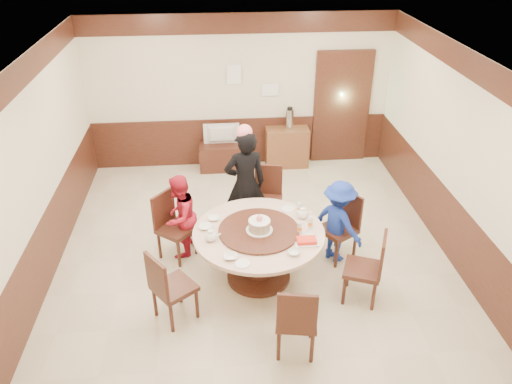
{
  "coord_description": "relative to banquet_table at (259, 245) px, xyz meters",
  "views": [
    {
      "loc": [
        -0.48,
        -5.76,
        4.35
      ],
      "look_at": [
        0.02,
        -0.13,
        1.1
      ],
      "focal_mm": 35.0,
      "sensor_mm": 36.0,
      "label": 1
    }
  ],
  "objects": [
    {
      "name": "room",
      "position": [
        -0.01,
        0.54,
        0.55
      ],
      "size": [
        6.0,
        6.04,
        2.84
      ],
      "color": "beige",
      "rests_on": "ground"
    },
    {
      "name": "banquet_table",
      "position": [
        0.0,
        0.0,
        0.0
      ],
      "size": [
        1.69,
        1.69,
        0.78
      ],
      "color": "#3D1C13",
      "rests_on": "ground"
    },
    {
      "name": "chair_0",
      "position": [
        1.16,
        0.39,
        -0.23
      ],
      "size": [
        0.61,
        0.61,
        0.97
      ],
      "rotation": [
        0.0,
        0.0,
        2.13
      ],
      "color": "#3D1C13",
      "rests_on": "ground"
    },
    {
      "name": "chair_1",
      "position": [
        0.25,
        1.24,
        -0.23
      ],
      "size": [
        0.52,
        0.52,
        0.97
      ],
      "rotation": [
        0.0,
        0.0,
        2.95
      ],
      "color": "#3D1C13",
      "rests_on": "ground"
    },
    {
      "name": "chair_2",
      "position": [
        -1.11,
        0.6,
        -0.23
      ],
      "size": [
        0.62,
        0.62,
        0.97
      ],
      "rotation": [
        0.0,
        0.0,
        4.04
      ],
      "color": "#3D1C13",
      "rests_on": "ground"
    },
    {
      "name": "chair_3",
      "position": [
        -1.08,
        -0.65,
        -0.23
      ],
      "size": [
        0.62,
        0.62,
        0.97
      ],
      "rotation": [
        0.0,
        0.0,
        5.35
      ],
      "color": "#3D1C13",
      "rests_on": "ground"
    },
    {
      "name": "chair_4",
      "position": [
        0.29,
        -1.29,
        -0.23
      ],
      "size": [
        0.51,
        0.52,
        0.97
      ],
      "rotation": [
        0.0,
        0.0,
        6.11
      ],
      "color": "#3D1C13",
      "rests_on": "ground"
    },
    {
      "name": "chair_5",
      "position": [
        1.26,
        -0.51,
        -0.23
      ],
      "size": [
        0.58,
        0.57,
        0.97
      ],
      "rotation": [
        0.0,
        0.0,
        7.47
      ],
      "color": "#3D1C13",
      "rests_on": "ground"
    },
    {
      "name": "person_standing",
      "position": [
        -0.1,
        1.09,
        0.3
      ],
      "size": [
        0.67,
        0.5,
        1.68
      ],
      "primitive_type": "imported",
      "rotation": [
        0.0,
        0.0,
        3.31
      ],
      "color": "black",
      "rests_on": "ground"
    },
    {
      "name": "person_red",
      "position": [
        -1.04,
        0.65,
        0.08
      ],
      "size": [
        0.68,
        0.74,
        1.23
      ],
      "primitive_type": "imported",
      "rotation": [
        0.0,
        0.0,
        4.26
      ],
      "color": "#B5182D",
      "rests_on": "ground"
    },
    {
      "name": "person_blue",
      "position": [
        1.12,
        0.34,
        0.08
      ],
      "size": [
        0.83,
        0.9,
        1.22
      ],
      "primitive_type": "imported",
      "rotation": [
        0.0,
        0.0,
        2.2
      ],
      "color": "#18309B",
      "rests_on": "ground"
    },
    {
      "name": "birthday_cake",
      "position": [
        0.01,
        -0.02,
        0.32
      ],
      "size": [
        0.34,
        0.34,
        0.22
      ],
      "color": "white",
      "rests_on": "banquet_table"
    },
    {
      "name": "teapot_left",
      "position": [
        -0.61,
        -0.14,
        0.28
      ],
      "size": [
        0.17,
        0.15,
        0.13
      ],
      "primitive_type": "ellipsoid",
      "color": "white",
      "rests_on": "banquet_table"
    },
    {
      "name": "teapot_right",
      "position": [
        0.61,
        0.27,
        0.28
      ],
      "size": [
        0.17,
        0.15,
        0.13
      ],
      "primitive_type": "ellipsoid",
      "color": "white",
      "rests_on": "banquet_table"
    },
    {
      "name": "bowl_0",
      "position": [
        -0.57,
        0.33,
        0.23
      ],
      "size": [
        0.15,
        0.15,
        0.04
      ],
      "primitive_type": "imported",
      "color": "white",
      "rests_on": "banquet_table"
    },
    {
      "name": "bowl_1",
      "position": [
        0.37,
        -0.52,
        0.24
      ],
      "size": [
        0.15,
        0.15,
        0.05
      ],
      "primitive_type": "imported",
      "color": "white",
      "rests_on": "banquet_table"
    },
    {
      "name": "bowl_2",
      "position": [
        -0.38,
        -0.52,
        0.24
      ],
      "size": [
        0.16,
        0.16,
        0.04
      ],
      "primitive_type": "imported",
      "color": "white",
      "rests_on": "banquet_table"
    },
    {
      "name": "bowl_3",
      "position": [
        0.62,
        -0.18,
        0.24
      ],
      "size": [
        0.14,
        0.14,
        0.04
      ],
      "primitive_type": "imported",
      "color": "white",
      "rests_on": "banquet_table"
    },
    {
      "name": "bowl_4",
      "position": [
        -0.68,
        0.13,
        0.24
      ],
      "size": [
        0.17,
        0.17,
        0.04
      ],
      "primitive_type": "imported",
      "color": "white",
      "rests_on": "banquet_table"
    },
    {
      "name": "saucer_near",
      "position": [
        -0.25,
        -0.65,
        0.22
      ],
      "size": [
        0.18,
        0.18,
        0.01
      ],
      "primitive_type": "cylinder",
      "color": "white",
      "rests_on": "banquet_table"
    },
    {
      "name": "saucer_far",
      "position": [
        0.45,
        0.5,
        0.22
      ],
      "size": [
        0.18,
        0.18,
        0.01
      ],
      "primitive_type": "cylinder",
      "color": "white",
      "rests_on": "banquet_table"
    },
    {
      "name": "shrimp_platter",
      "position": [
        0.56,
        -0.3,
        0.24
      ],
      "size": [
        0.3,
        0.2,
        0.06
      ],
      "color": "white",
      "rests_on": "banquet_table"
    },
    {
      "name": "bottle_0",
      "position": [
        0.51,
        -0.08,
        0.3
      ],
      "size": [
        0.06,
        0.06,
        0.16
      ],
      "primitive_type": "cylinder",
      "color": "white",
      "rests_on": "banquet_table"
    },
    {
      "name": "bottle_1",
      "position": [
        0.67,
        0.02,
        0.3
      ],
      "size": [
        0.06,
        0.06,
        0.16
      ],
      "primitive_type": "cylinder",
      "color": "white",
      "rests_on": "banquet_table"
    },
    {
      "name": "bottle_2",
      "position": [
        0.58,
        0.38,
        0.3
      ],
      "size": [
        0.06,
        0.06,
        0.16
      ],
      "primitive_type": "cylinder",
      "color": "white",
      "rests_on": "banquet_table"
    },
    {
      "name": "tv_stand",
      "position": [
        -0.38,
        3.28,
        -0.28
      ],
      "size": [
        0.85,
        0.45,
        0.5
      ],
      "primitive_type": "cube",
      "color": "#3D1C13",
      "rests_on": "ground"
    },
    {
      "name": "television",
      "position": [
        -0.38,
        3.28,
        0.16
      ],
      "size": [
        0.66,
        0.09,
        0.38
      ],
      "primitive_type": "imported",
      "rotation": [
        0.0,
        0.0,
        3.14
      ],
      "color": "gray",
      "rests_on": "tv_stand"
    },
    {
      "name": "side_cabinet",
      "position": [
        0.84,
        3.31,
        -0.16
      ],
      "size": [
        0.8,
        0.4,
        0.75
      ],
      "primitive_type": "cube",
      "color": "brown",
      "rests_on": "ground"
    },
    {
      "name": "thermos",
      "position": [
        0.88,
        3.31,
        0.41
      ],
      "size": [
        0.15,
        0.15,
        0.38
      ],
      "primitive_type": "cylinder",
      "color": "silver",
      "rests_on": "side_cabinet"
    },
    {
      "name": "notice_left",
      "position": [
        -0.12,
        3.48,
        1.22
      ],
      "size": [
        0.25,
        0.0,
        0.35
      ],
      "primitive_type": "cube",
      "color": "white",
      "rests_on": "room"
    },
    {
      "name": "notice_right",
      "position": [
        0.53,
        3.48,
        0.92
      ],
      "size": [
        0.3,
        0.0,
        0.22
      ],
      "primitive_type": "cube",
      "color": "white",
      "rests_on": "room"
    }
  ]
}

